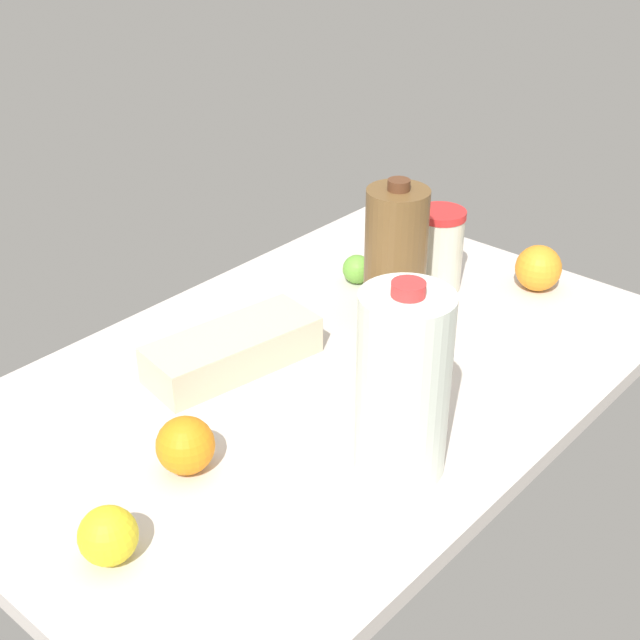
{
  "coord_description": "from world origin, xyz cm",
  "views": [
    {
      "loc": [
        -90.95,
        -79.98,
        83.15
      ],
      "look_at": [
        0.0,
        0.0,
        13.0
      ],
      "focal_mm": 50.0,
      "sensor_mm": 36.0,
      "label": 1
    }
  ],
  "objects_px": {
    "milk_jug": "(403,385)",
    "lime_near_front": "(357,269)",
    "egg_carton": "(233,350)",
    "chocolate_milk_jug": "(395,257)",
    "lemon_by_jug": "(108,536)",
    "orange_far_back": "(538,268)",
    "tumbler_cup": "(439,250)",
    "orange_loose": "(185,445)"
  },
  "relations": [
    {
      "from": "milk_jug",
      "to": "lime_near_front",
      "type": "relative_size",
      "value": 5.18
    },
    {
      "from": "egg_carton",
      "to": "chocolate_milk_jug",
      "type": "relative_size",
      "value": 1.09
    },
    {
      "from": "lime_near_front",
      "to": "lemon_by_jug",
      "type": "bearing_deg",
      "value": -162.8
    },
    {
      "from": "egg_carton",
      "to": "orange_far_back",
      "type": "bearing_deg",
      "value": -12.67
    },
    {
      "from": "egg_carton",
      "to": "tumbler_cup",
      "type": "xyz_separation_m",
      "value": [
        0.45,
        -0.09,
        0.05
      ]
    },
    {
      "from": "orange_far_back",
      "to": "lime_near_front",
      "type": "height_order",
      "value": "orange_far_back"
    },
    {
      "from": "chocolate_milk_jug",
      "to": "orange_loose",
      "type": "distance_m",
      "value": 0.53
    },
    {
      "from": "tumbler_cup",
      "to": "orange_far_back",
      "type": "height_order",
      "value": "tumbler_cup"
    },
    {
      "from": "lemon_by_jug",
      "to": "orange_loose",
      "type": "xyz_separation_m",
      "value": [
        0.17,
        0.06,
        0.0
      ]
    },
    {
      "from": "milk_jug",
      "to": "chocolate_milk_jug",
      "type": "bearing_deg",
      "value": 38.45
    },
    {
      "from": "lemon_by_jug",
      "to": "chocolate_milk_jug",
      "type": "bearing_deg",
      "value": 7.94
    },
    {
      "from": "chocolate_milk_jug",
      "to": "orange_loose",
      "type": "height_order",
      "value": "chocolate_milk_jug"
    },
    {
      "from": "lemon_by_jug",
      "to": "tumbler_cup",
      "type": "bearing_deg",
      "value": 7.29
    },
    {
      "from": "milk_jug",
      "to": "orange_far_back",
      "type": "relative_size",
      "value": 3.31
    },
    {
      "from": "milk_jug",
      "to": "lemon_by_jug",
      "type": "relative_size",
      "value": 3.92
    },
    {
      "from": "milk_jug",
      "to": "chocolate_milk_jug",
      "type": "height_order",
      "value": "milk_jug"
    },
    {
      "from": "tumbler_cup",
      "to": "orange_far_back",
      "type": "distance_m",
      "value": 0.19
    },
    {
      "from": "lime_near_front",
      "to": "orange_far_back",
      "type": "bearing_deg",
      "value": -53.09
    },
    {
      "from": "lime_near_front",
      "to": "orange_loose",
      "type": "height_order",
      "value": "orange_loose"
    },
    {
      "from": "orange_loose",
      "to": "egg_carton",
      "type": "bearing_deg",
      "value": 32.11
    },
    {
      "from": "egg_carton",
      "to": "orange_far_back",
      "type": "xyz_separation_m",
      "value": [
        0.57,
        -0.24,
        0.01
      ]
    },
    {
      "from": "tumbler_cup",
      "to": "chocolate_milk_jug",
      "type": "height_order",
      "value": "chocolate_milk_jug"
    },
    {
      "from": "milk_jug",
      "to": "chocolate_milk_jug",
      "type": "xyz_separation_m",
      "value": [
        0.32,
        0.26,
        -0.01
      ]
    },
    {
      "from": "egg_carton",
      "to": "lemon_by_jug",
      "type": "relative_size",
      "value": 3.9
    },
    {
      "from": "tumbler_cup",
      "to": "milk_jug",
      "type": "xyz_separation_m",
      "value": [
        -0.48,
        -0.27,
        0.06
      ]
    },
    {
      "from": "chocolate_milk_jug",
      "to": "orange_far_back",
      "type": "relative_size",
      "value": 3.04
    },
    {
      "from": "chocolate_milk_jug",
      "to": "lemon_by_jug",
      "type": "relative_size",
      "value": 3.6
    },
    {
      "from": "lime_near_front",
      "to": "orange_loose",
      "type": "relative_size",
      "value": 0.68
    },
    {
      "from": "egg_carton",
      "to": "lime_near_front",
      "type": "height_order",
      "value": "egg_carton"
    },
    {
      "from": "orange_far_back",
      "to": "lemon_by_jug",
      "type": "bearing_deg",
      "value": 177.81
    },
    {
      "from": "tumbler_cup",
      "to": "lime_near_front",
      "type": "height_order",
      "value": "tumbler_cup"
    },
    {
      "from": "egg_carton",
      "to": "orange_far_back",
      "type": "relative_size",
      "value": 3.3
    },
    {
      "from": "orange_far_back",
      "to": "orange_loose",
      "type": "relative_size",
      "value": 1.07
    },
    {
      "from": "lime_near_front",
      "to": "milk_jug",
      "type": "bearing_deg",
      "value": -134.68
    },
    {
      "from": "orange_far_back",
      "to": "orange_loose",
      "type": "height_order",
      "value": "orange_far_back"
    },
    {
      "from": "orange_far_back",
      "to": "chocolate_milk_jug",
      "type": "bearing_deg",
      "value": 153.97
    },
    {
      "from": "orange_loose",
      "to": "chocolate_milk_jug",
      "type": "bearing_deg",
      "value": 4.23
    },
    {
      "from": "tumbler_cup",
      "to": "lemon_by_jug",
      "type": "relative_size",
      "value": 2.14
    },
    {
      "from": "orange_far_back",
      "to": "lemon_by_jug",
      "type": "height_order",
      "value": "orange_far_back"
    },
    {
      "from": "tumbler_cup",
      "to": "orange_loose",
      "type": "bearing_deg",
      "value": -175.75
    },
    {
      "from": "egg_carton",
      "to": "milk_jug",
      "type": "bearing_deg",
      "value": -84.19
    },
    {
      "from": "lemon_by_jug",
      "to": "milk_jug",
      "type": "bearing_deg",
      "value": -22.94
    }
  ]
}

